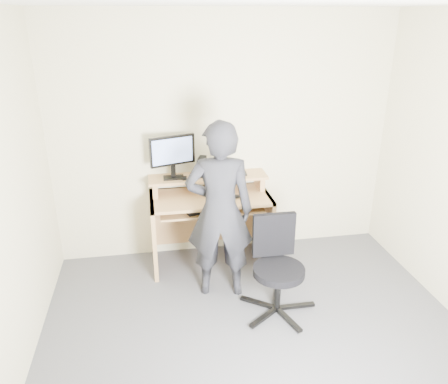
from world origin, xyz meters
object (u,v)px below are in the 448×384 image
object	(u,v)px
office_chair	(277,263)
person	(220,211)
desk	(209,211)
monitor	(173,153)

from	to	relation	value
office_chair	person	world-z (taller)	person
desk	monitor	xyz separation A→B (m)	(-0.35, 0.06, 0.62)
person	desk	bearing A→B (deg)	-80.95
office_chair	person	size ratio (longest dim) A/B	0.51
desk	office_chair	distance (m)	1.05
monitor	person	world-z (taller)	person
office_chair	desk	bearing A→B (deg)	115.29
office_chair	person	xyz separation A→B (m)	(-0.44, 0.34, 0.36)
desk	person	xyz separation A→B (m)	(0.01, -0.61, 0.28)
monitor	office_chair	world-z (taller)	monitor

